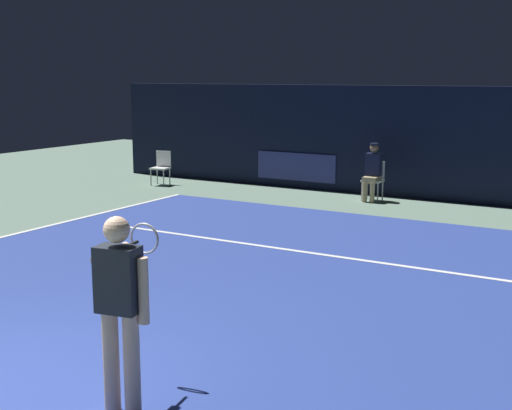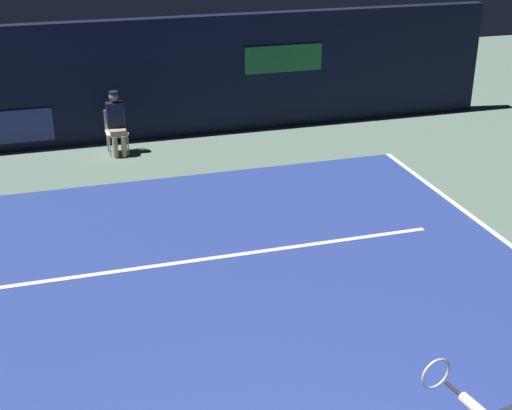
# 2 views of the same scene
# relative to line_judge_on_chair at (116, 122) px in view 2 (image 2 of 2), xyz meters

# --- Properties ---
(ground_plane) EXTENTS (31.53, 31.53, 0.00)m
(ground_plane) POSITION_rel_line_judge_on_chair_xyz_m (0.55, -6.90, -0.69)
(ground_plane) COLOR slate
(court_surface) EXTENTS (9.76, 10.48, 0.01)m
(court_surface) POSITION_rel_line_judge_on_chair_xyz_m (0.55, -6.90, -0.68)
(court_surface) COLOR navy
(court_surface) RESTS_ON ground
(line_service) EXTENTS (7.61, 0.10, 0.01)m
(line_service) POSITION_rel_line_judge_on_chair_xyz_m (0.55, -5.06, -0.67)
(line_service) COLOR white
(line_service) RESTS_ON court_surface
(back_wall) EXTENTS (16.52, 0.33, 2.60)m
(back_wall) POSITION_rel_line_judge_on_chair_xyz_m (0.55, 0.88, 0.61)
(back_wall) COLOR black
(back_wall) RESTS_ON ground
(line_judge_on_chair) EXTENTS (0.45, 0.54, 1.32)m
(line_judge_on_chair) POSITION_rel_line_judge_on_chair_xyz_m (0.00, 0.00, 0.00)
(line_judge_on_chair) COLOR white
(line_judge_on_chair) RESTS_ON ground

